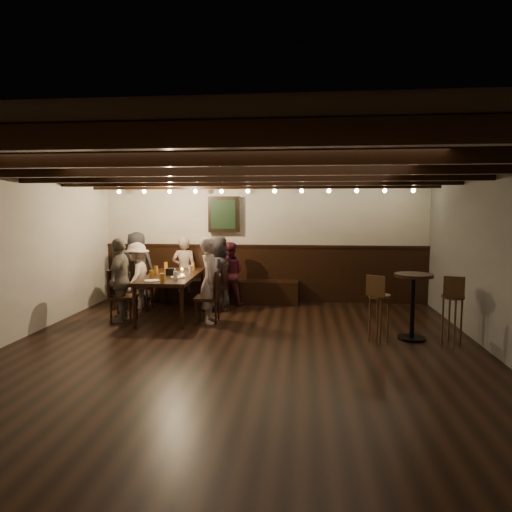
# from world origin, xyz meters

# --- Properties ---
(room) EXTENTS (7.00, 7.00, 7.00)m
(room) POSITION_xyz_m (-0.29, 2.21, 1.07)
(room) COLOR black
(room) RESTS_ON ground
(dining_table) EXTENTS (0.95, 1.96, 0.72)m
(dining_table) POSITION_xyz_m (-1.49, 2.01, 0.66)
(dining_table) COLOR black
(dining_table) RESTS_ON floor
(chair_left_near) EXTENTS (0.43, 0.43, 0.91)m
(chair_left_near) POSITION_xyz_m (-2.23, 2.43, 0.28)
(chair_left_near) COLOR black
(chair_left_near) RESTS_ON floor
(chair_left_far) EXTENTS (0.42, 0.42, 0.87)m
(chair_left_far) POSITION_xyz_m (-2.18, 1.53, 0.27)
(chair_left_far) COLOR black
(chair_left_far) RESTS_ON floor
(chair_right_near) EXTENTS (0.44, 0.44, 0.92)m
(chair_right_near) POSITION_xyz_m (-0.79, 2.49, 0.28)
(chair_right_near) COLOR black
(chair_right_near) RESTS_ON floor
(chair_right_far) EXTENTS (0.41, 0.41, 0.86)m
(chair_right_far) POSITION_xyz_m (-0.75, 1.59, 0.26)
(chair_right_far) COLOR black
(chair_right_far) RESTS_ON floor
(person_bench_left) EXTENTS (0.71, 0.48, 1.42)m
(person_bench_left) POSITION_xyz_m (-2.43, 2.87, 0.71)
(person_bench_left) COLOR #28272A
(person_bench_left) RESTS_ON floor
(person_bench_centre) EXTENTS (0.49, 0.34, 1.32)m
(person_bench_centre) POSITION_xyz_m (-1.54, 3.06, 0.66)
(person_bench_centre) COLOR gray
(person_bench_centre) RESTS_ON floor
(person_bench_right) EXTENTS (0.62, 0.49, 1.23)m
(person_bench_right) POSITION_xyz_m (-0.63, 2.95, 0.62)
(person_bench_right) COLOR #5C1F2E
(person_bench_right) RESTS_ON floor
(person_left_near) EXTENTS (0.50, 0.83, 1.25)m
(person_left_near) POSITION_xyz_m (-2.26, 2.42, 0.62)
(person_left_near) COLOR #AD9A92
(person_left_near) RESTS_ON floor
(person_left_far) EXTENTS (0.38, 0.83, 1.39)m
(person_left_far) POSITION_xyz_m (-2.22, 1.53, 0.70)
(person_left_far) COLOR gray
(person_left_far) RESTS_ON floor
(person_right_near) EXTENTS (0.47, 0.69, 1.37)m
(person_right_near) POSITION_xyz_m (-0.76, 2.50, 0.68)
(person_right_near) COLOR #28272A
(person_right_near) RESTS_ON floor
(person_right_far) EXTENTS (0.36, 0.53, 1.41)m
(person_right_far) POSITION_xyz_m (-0.72, 1.60, 0.70)
(person_right_far) COLOR #A5948B
(person_right_far) RESTS_ON floor
(pint_a) EXTENTS (0.07, 0.07, 0.14)m
(pint_a) POSITION_xyz_m (-1.80, 2.70, 0.79)
(pint_a) COLOR #BF7219
(pint_a) RESTS_ON dining_table
(pint_b) EXTENTS (0.07, 0.07, 0.14)m
(pint_b) POSITION_xyz_m (-1.27, 2.67, 0.79)
(pint_b) COLOR #BF7219
(pint_b) RESTS_ON dining_table
(pint_c) EXTENTS (0.07, 0.07, 0.14)m
(pint_c) POSITION_xyz_m (-1.79, 2.10, 0.79)
(pint_c) COLOR #BF7219
(pint_c) RESTS_ON dining_table
(pint_d) EXTENTS (0.07, 0.07, 0.14)m
(pint_d) POSITION_xyz_m (-1.20, 2.22, 0.79)
(pint_d) COLOR silver
(pint_d) RESTS_ON dining_table
(pint_e) EXTENTS (0.07, 0.07, 0.14)m
(pint_e) POSITION_xyz_m (-1.69, 1.55, 0.79)
(pint_e) COLOR #BF7219
(pint_e) RESTS_ON dining_table
(pint_f) EXTENTS (0.07, 0.07, 0.14)m
(pint_f) POSITION_xyz_m (-1.26, 1.47, 0.79)
(pint_f) COLOR silver
(pint_f) RESTS_ON dining_table
(pint_g) EXTENTS (0.07, 0.07, 0.14)m
(pint_g) POSITION_xyz_m (-1.40, 1.21, 0.79)
(pint_g) COLOR #BF7219
(pint_g) RESTS_ON dining_table
(plate_near) EXTENTS (0.24, 0.24, 0.01)m
(plate_near) POSITION_xyz_m (-1.60, 1.30, 0.73)
(plate_near) COLOR white
(plate_near) RESTS_ON dining_table
(plate_far) EXTENTS (0.24, 0.24, 0.01)m
(plate_far) POSITION_xyz_m (-1.29, 1.72, 0.73)
(plate_far) COLOR white
(plate_far) RESTS_ON dining_table
(condiment_caddy) EXTENTS (0.15, 0.10, 0.12)m
(condiment_caddy) POSITION_xyz_m (-1.49, 1.96, 0.78)
(condiment_caddy) COLOR black
(condiment_caddy) RESTS_ON dining_table
(candle) EXTENTS (0.05, 0.05, 0.05)m
(candle) POSITION_xyz_m (-1.38, 2.32, 0.75)
(candle) COLOR beige
(candle) RESTS_ON dining_table
(high_top_table) EXTENTS (0.54, 0.54, 0.95)m
(high_top_table) POSITION_xyz_m (2.35, 0.93, 0.62)
(high_top_table) COLOR black
(high_top_table) RESTS_ON floor
(bar_stool_left) EXTENTS (0.35, 0.36, 0.96)m
(bar_stool_left) POSITION_xyz_m (1.85, 0.73, 0.36)
(bar_stool_left) COLOR #382511
(bar_stool_left) RESTS_ON floor
(bar_stool_right) EXTENTS (0.32, 0.34, 0.96)m
(bar_stool_right) POSITION_xyz_m (2.85, 0.78, 0.36)
(bar_stool_right) COLOR #382511
(bar_stool_right) RESTS_ON floor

